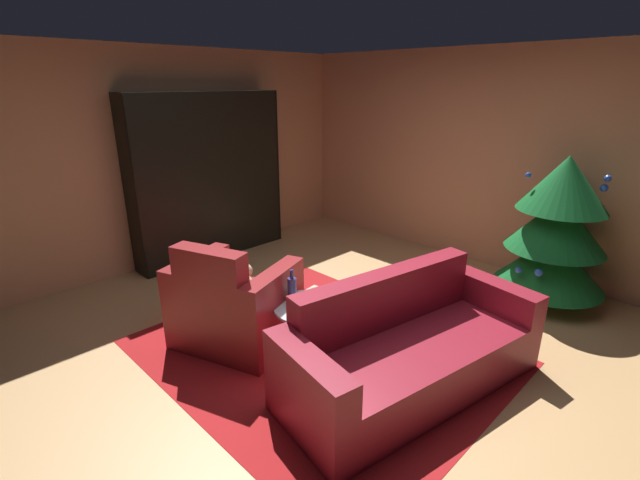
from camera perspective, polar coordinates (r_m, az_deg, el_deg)
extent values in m
plane|color=tan|center=(3.98, 3.33, -13.49)|extent=(7.03, 7.03, 0.00)
cube|color=tan|center=(5.73, 22.15, 9.22)|extent=(5.98, 0.06, 2.57)
cube|color=tan|center=(5.80, -19.07, 9.71)|extent=(0.06, 5.45, 2.57)
cube|color=#A3191C|center=(3.91, 0.00, -14.04)|extent=(2.82, 2.36, 0.01)
cube|color=black|center=(5.73, -13.17, 7.58)|extent=(0.03, 2.02, 2.06)
cube|color=black|center=(6.42, -6.34, 9.21)|extent=(0.34, 0.02, 2.06)
cube|color=black|center=(5.43, -23.02, 5.89)|extent=(0.34, 0.03, 2.06)
cube|color=black|center=(6.14, -13.24, -1.57)|extent=(0.32, 1.97, 0.03)
cube|color=black|center=(6.03, -13.48, 1.44)|extent=(0.32, 1.97, 0.03)
cube|color=black|center=(5.93, -13.74, 4.56)|extent=(0.32, 1.97, 0.02)
cube|color=black|center=(5.86, -14.00, 7.77)|extent=(0.32, 1.97, 0.02)
cube|color=black|center=(5.80, -14.28, 11.05)|extent=(0.32, 1.97, 0.02)
cube|color=black|center=(5.77, -14.57, 14.39)|extent=(0.32, 1.97, 0.02)
cube|color=black|center=(5.75, -14.87, 17.75)|extent=(0.32, 1.97, 0.03)
cube|color=black|center=(6.05, -14.33, 4.26)|extent=(0.05, 0.87, 0.54)
cube|color=black|center=(6.03, -14.21, 4.22)|extent=(0.03, 0.90, 0.57)
cube|color=#145687|center=(6.64, -6.64, 1.59)|extent=(0.24, 0.05, 0.23)
cube|color=#297737|center=(6.62, -7.04, 1.67)|extent=(0.20, 0.03, 0.26)
cube|color=#473832|center=(6.58, -7.35, 1.64)|extent=(0.21, 0.04, 0.28)
cube|color=#AEAA88|center=(6.58, -7.73, 1.44)|extent=(0.18, 0.03, 0.24)
cube|color=#443331|center=(6.54, -7.89, 1.17)|extent=(0.23, 0.03, 0.21)
cube|color=brown|center=(6.52, -8.34, 1.33)|extent=(0.18, 0.04, 0.26)
cube|color=purple|center=(6.49, -8.53, 1.34)|extent=(0.21, 0.03, 0.28)
cube|color=#9751A4|center=(6.41, -6.88, 10.35)|extent=(0.24, 0.03, 0.23)
cube|color=gold|center=(6.40, -7.22, 10.27)|extent=(0.21, 0.03, 0.22)
cube|color=#0F7E92|center=(6.37, -7.59, 10.43)|extent=(0.20, 0.05, 0.27)
cube|color=#2D8A43|center=(6.34, -7.95, 10.15)|extent=(0.20, 0.04, 0.22)
cube|color=tan|center=(6.31, -8.23, 10.30)|extent=(0.21, 0.03, 0.27)
cube|color=#4F2827|center=(6.30, -8.62, 9.98)|extent=(0.19, 0.05, 0.21)
cube|color=gold|center=(6.27, -8.93, 10.03)|extent=(0.19, 0.03, 0.23)
cube|color=#B93824|center=(6.23, -9.09, 9.90)|extent=(0.24, 0.03, 0.22)
cube|color=#46331C|center=(6.23, -9.55, 9.88)|extent=(0.18, 0.03, 0.22)
cube|color=gold|center=(6.37, -7.21, 13.37)|extent=(0.20, 0.03, 0.24)
cube|color=#266D7E|center=(6.33, -7.49, 13.39)|extent=(0.23, 0.05, 0.25)
cube|color=gold|center=(6.30, -7.85, 13.00)|extent=(0.24, 0.04, 0.18)
cube|color=#14498B|center=(6.26, -8.19, 13.16)|extent=(0.25, 0.03, 0.22)
cube|color=#B0361F|center=(6.25, -8.61, 13.17)|extent=(0.21, 0.05, 0.23)
cube|color=teal|center=(6.22, -9.15, 13.29)|extent=(0.18, 0.05, 0.27)
cube|color=purple|center=(6.18, -9.34, 13.31)|extent=(0.22, 0.03, 0.28)
cube|color=orange|center=(6.18, -9.83, 13.07)|extent=(0.17, 0.04, 0.24)
cube|color=red|center=(6.14, -10.10, 12.73)|extent=(0.21, 0.05, 0.18)
cube|color=tan|center=(6.35, -7.59, 16.26)|extent=(0.16, 0.03, 0.20)
cube|color=gold|center=(6.30, -7.70, 16.36)|extent=(0.23, 0.05, 0.23)
cube|color=#4E3430|center=(6.27, -8.23, 16.22)|extent=(0.20, 0.05, 0.21)
cube|color=#2C8231|center=(6.26, -8.65, 16.35)|extent=(0.18, 0.03, 0.24)
cube|color=#503F24|center=(6.22, -8.98, 16.41)|extent=(0.18, 0.05, 0.26)
cube|color=gold|center=(6.19, -9.26, 16.07)|extent=(0.20, 0.04, 0.19)
cube|color=red|center=(6.14, -9.52, 16.40)|extent=(0.25, 0.03, 0.27)
cube|color=maroon|center=(4.04, -10.61, -9.69)|extent=(0.85, 0.93, 0.44)
cube|color=maroon|center=(3.61, -13.82, -5.05)|extent=(0.65, 0.37, 0.52)
cube|color=maroon|center=(3.77, -5.82, -9.15)|extent=(0.41, 0.78, 0.72)
cube|color=maroon|center=(4.19, -15.14, -6.69)|extent=(0.41, 0.78, 0.72)
ellipsoid|color=#CAB88F|center=(3.96, -10.36, -5.27)|extent=(0.32, 0.26, 0.18)
sphere|color=#CAB88F|center=(4.04, -9.50, -3.88)|extent=(0.13, 0.13, 0.13)
cube|color=maroon|center=(3.50, 11.64, -15.22)|extent=(1.10, 1.77, 0.39)
cube|color=maroon|center=(3.48, 8.35, -7.35)|extent=(0.47, 1.66, 0.43)
cube|color=maroon|center=(2.95, -1.53, -19.45)|extent=(0.83, 0.33, 0.63)
cube|color=maroon|center=(4.08, 20.91, -8.93)|extent=(0.83, 0.33, 0.63)
cylinder|color=black|center=(3.67, 0.90, -12.50)|extent=(0.04, 0.04, 0.44)
cylinder|color=black|center=(3.90, -0.43, -10.39)|extent=(0.04, 0.04, 0.44)
cylinder|color=black|center=(3.73, -3.67, -11.96)|extent=(0.04, 0.04, 0.44)
cylinder|color=silver|center=(3.65, -1.13, -8.50)|extent=(0.61, 0.61, 0.02)
cube|color=red|center=(3.63, -0.17, -8.35)|extent=(0.22, 0.16, 0.02)
cube|color=gold|center=(3.62, -0.36, -7.98)|extent=(0.23, 0.16, 0.03)
cube|color=#34864E|center=(3.60, -0.24, -7.71)|extent=(0.21, 0.16, 0.02)
cube|color=gray|center=(3.60, -0.13, -7.30)|extent=(0.19, 0.18, 0.02)
cube|color=#2B4D89|center=(3.59, -0.29, -6.94)|extent=(0.18, 0.12, 0.03)
cube|color=gray|center=(3.57, -0.27, -6.64)|extent=(0.19, 0.15, 0.03)
cylinder|color=navy|center=(3.66, -3.59, -6.41)|extent=(0.07, 0.07, 0.21)
cylinder|color=navy|center=(3.60, -3.64, -4.36)|extent=(0.03, 0.03, 0.07)
cylinder|color=brown|center=(5.25, 26.74, -6.04)|extent=(0.08, 0.08, 0.18)
cone|color=#135E27|center=(5.11, 27.35, -2.41)|extent=(1.05, 1.05, 0.54)
cone|color=#135E27|center=(4.99, 28.05, 1.88)|extent=(0.94, 0.94, 0.54)
cone|color=#135E27|center=(4.90, 28.80, 6.36)|extent=(0.83, 0.83, 0.54)
sphere|color=blue|center=(4.82, 23.97, -3.52)|extent=(0.06, 0.06, 0.06)
sphere|color=blue|center=(4.90, 32.81, 6.61)|extent=(0.06, 0.06, 0.06)
sphere|color=red|center=(5.38, 27.85, 2.33)|extent=(0.07, 0.07, 0.07)
sphere|color=blue|center=(4.87, 25.01, 7.52)|extent=(0.05, 0.05, 0.05)
sphere|color=blue|center=(4.72, 26.09, -3.74)|extent=(0.07, 0.07, 0.07)
sphere|color=blue|center=(4.99, 32.47, 5.62)|extent=(0.07, 0.07, 0.07)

